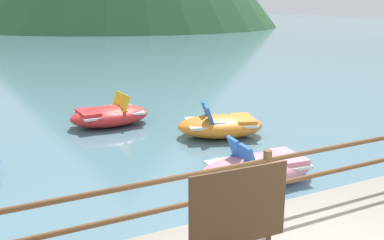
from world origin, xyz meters
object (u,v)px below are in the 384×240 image
object	(u,v)px
sign_board	(239,208)
pedal_boat_2	(109,115)
pedal_boat_0	(258,168)
pedal_boat_4	(221,125)

from	to	relation	value
sign_board	pedal_boat_2	world-z (taller)	sign_board
pedal_boat_0	sign_board	bearing A→B (deg)	-129.45
sign_board	pedal_boat_2	xyz separation A→B (m)	(0.97, 7.96, -0.84)
pedal_boat_4	sign_board	bearing A→B (deg)	-119.35
sign_board	pedal_boat_2	bearing A→B (deg)	83.05
pedal_boat_4	pedal_boat_2	bearing A→B (deg)	133.77
pedal_boat_2	pedal_boat_4	xyz separation A→B (m)	(2.21, -2.31, -0.00)
pedal_boat_2	pedal_boat_4	distance (m)	3.19
pedal_boat_4	pedal_boat_0	bearing A→B (deg)	-107.12
pedal_boat_2	pedal_boat_4	bearing A→B (deg)	-46.23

